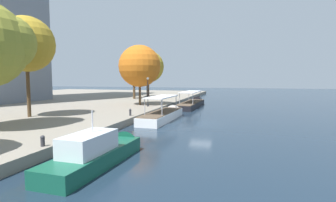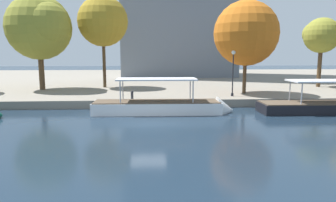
{
  "view_description": "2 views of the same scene",
  "coord_description": "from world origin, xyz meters",
  "px_view_note": "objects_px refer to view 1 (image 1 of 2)",
  "views": [
    {
      "loc": [
        -30.26,
        -4.62,
        5.28
      ],
      "look_at": [
        2.15,
        4.57,
        2.3
      ],
      "focal_mm": 28.2,
      "sensor_mm": 36.0,
      "label": 1
    },
    {
      "loc": [
        0.02,
        -21.27,
        5.07
      ],
      "look_at": [
        1.63,
        3.72,
        1.24
      ],
      "focal_mm": 33.23,
      "sensor_mm": 36.0,
      "label": 2
    }
  ],
  "objects_px": {
    "mooring_bollard_1": "(130,112)",
    "tree_3": "(27,44)",
    "tour_boat_2": "(192,105)",
    "tree_1": "(148,67)",
    "lamp_post": "(148,88)",
    "motor_yacht_0": "(100,155)",
    "tour_boat_1": "(164,116)",
    "tree_5": "(139,65)",
    "mooring_bollard_0": "(43,140)",
    "tree_2": "(132,68)"
  },
  "relations": [
    {
      "from": "tour_boat_1",
      "to": "tree_2",
      "type": "xyz_separation_m",
      "value": [
        20.42,
        13.1,
        7.04
      ]
    },
    {
      "from": "mooring_bollard_1",
      "to": "tree_2",
      "type": "bearing_deg",
      "value": 22.75
    },
    {
      "from": "motor_yacht_0",
      "to": "mooring_bollard_1",
      "type": "relative_size",
      "value": 11.17
    },
    {
      "from": "tour_boat_2",
      "to": "tree_1",
      "type": "relative_size",
      "value": 1.34
    },
    {
      "from": "tree_2",
      "to": "tree_5",
      "type": "bearing_deg",
      "value": -151.63
    },
    {
      "from": "tree_1",
      "to": "tree_3",
      "type": "distance_m",
      "value": 33.49
    },
    {
      "from": "tour_boat_1",
      "to": "tree_5",
      "type": "distance_m",
      "value": 13.08
    },
    {
      "from": "tree_3",
      "to": "tree_2",
      "type": "bearing_deg",
      "value": -1.9
    },
    {
      "from": "tree_5",
      "to": "mooring_bollard_0",
      "type": "bearing_deg",
      "value": -171.82
    },
    {
      "from": "mooring_bollard_1",
      "to": "tree_2",
      "type": "height_order",
      "value": "tree_2"
    },
    {
      "from": "mooring_bollard_0",
      "to": "tree_2",
      "type": "bearing_deg",
      "value": 14.86
    },
    {
      "from": "mooring_bollard_1",
      "to": "tour_boat_2",
      "type": "bearing_deg",
      "value": -11.66
    },
    {
      "from": "tour_boat_2",
      "to": "lamp_post",
      "type": "bearing_deg",
      "value": 149.47
    },
    {
      "from": "tour_boat_1",
      "to": "mooring_bollard_0",
      "type": "xyz_separation_m",
      "value": [
        -17.73,
        2.97,
        0.81
      ]
    },
    {
      "from": "motor_yacht_0",
      "to": "tree_2",
      "type": "distance_m",
      "value": 41.2
    },
    {
      "from": "tree_1",
      "to": "tree_5",
      "type": "bearing_deg",
      "value": -164.08
    },
    {
      "from": "tour_boat_1",
      "to": "lamp_post",
      "type": "distance_m",
      "value": 9.09
    },
    {
      "from": "tree_3",
      "to": "mooring_bollard_0",
      "type": "bearing_deg",
      "value": -133.79
    },
    {
      "from": "tour_boat_1",
      "to": "tree_3",
      "type": "relative_size",
      "value": 1.06
    },
    {
      "from": "tree_1",
      "to": "tree_3",
      "type": "bearing_deg",
      "value": 176.16
    },
    {
      "from": "mooring_bollard_0",
      "to": "tree_1",
      "type": "bearing_deg",
      "value": 11.32
    },
    {
      "from": "tour_boat_1",
      "to": "mooring_bollard_0",
      "type": "bearing_deg",
      "value": 171.74
    },
    {
      "from": "tour_boat_1",
      "to": "tree_1",
      "type": "distance_m",
      "value": 29.67
    },
    {
      "from": "mooring_bollard_1",
      "to": "lamp_post",
      "type": "relative_size",
      "value": 0.18
    },
    {
      "from": "tour_boat_1",
      "to": "mooring_bollard_1",
      "type": "distance_m",
      "value": 4.56
    },
    {
      "from": "mooring_bollard_0",
      "to": "tree_1",
      "type": "height_order",
      "value": "tree_1"
    },
    {
      "from": "lamp_post",
      "to": "mooring_bollard_1",
      "type": "bearing_deg",
      "value": -171.7
    },
    {
      "from": "motor_yacht_0",
      "to": "lamp_post",
      "type": "xyz_separation_m",
      "value": [
        24.61,
        5.87,
        3.24
      ]
    },
    {
      "from": "tour_boat_2",
      "to": "tree_5",
      "type": "height_order",
      "value": "tree_5"
    },
    {
      "from": "mooring_bollard_1",
      "to": "tree_1",
      "type": "height_order",
      "value": "tree_1"
    },
    {
      "from": "mooring_bollard_0",
      "to": "tree_5",
      "type": "xyz_separation_m",
      "value": [
        26.46,
        3.8,
        6.2
      ]
    },
    {
      "from": "tour_boat_1",
      "to": "tree_3",
      "type": "xyz_separation_m",
      "value": [
        -7.15,
        14.01,
        8.75
      ]
    },
    {
      "from": "tree_1",
      "to": "mooring_bollard_1",
      "type": "bearing_deg",
      "value": -163.77
    },
    {
      "from": "motor_yacht_0",
      "to": "lamp_post",
      "type": "distance_m",
      "value": 25.51
    },
    {
      "from": "lamp_post",
      "to": "tree_1",
      "type": "relative_size",
      "value": 0.43
    },
    {
      "from": "tour_boat_1",
      "to": "lamp_post",
      "type": "xyz_separation_m",
      "value": [
        7.0,
        4.71,
        3.39
      ]
    },
    {
      "from": "tour_boat_2",
      "to": "mooring_bollard_1",
      "type": "height_order",
      "value": "tour_boat_2"
    },
    {
      "from": "tour_boat_1",
      "to": "tree_1",
      "type": "bearing_deg",
      "value": 25.42
    },
    {
      "from": "mooring_bollard_1",
      "to": "tree_3",
      "type": "xyz_separation_m",
      "value": [
        -4.04,
        10.78,
        7.9
      ]
    },
    {
      "from": "tree_3",
      "to": "tour_boat_2",
      "type": "bearing_deg",
      "value": -32.65
    },
    {
      "from": "tree_5",
      "to": "tour_boat_1",
      "type": "bearing_deg",
      "value": -142.16
    },
    {
      "from": "tour_boat_1",
      "to": "tree_3",
      "type": "bearing_deg",
      "value": 118.29
    },
    {
      "from": "mooring_bollard_0",
      "to": "mooring_bollard_1",
      "type": "distance_m",
      "value": 14.63
    },
    {
      "from": "mooring_bollard_1",
      "to": "tree_5",
      "type": "bearing_deg",
      "value": 16.69
    },
    {
      "from": "tree_3",
      "to": "tree_5",
      "type": "bearing_deg",
      "value": -24.5
    },
    {
      "from": "tour_boat_1",
      "to": "tree_2",
      "type": "height_order",
      "value": "tree_2"
    },
    {
      "from": "mooring_bollard_1",
      "to": "lamp_post",
      "type": "distance_m",
      "value": 10.53
    },
    {
      "from": "lamp_post",
      "to": "motor_yacht_0",
      "type": "bearing_deg",
      "value": -166.58
    },
    {
      "from": "lamp_post",
      "to": "tree_3",
      "type": "distance_m",
      "value": 17.76
    },
    {
      "from": "tree_1",
      "to": "tree_5",
      "type": "distance_m",
      "value": 18.21
    }
  ]
}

